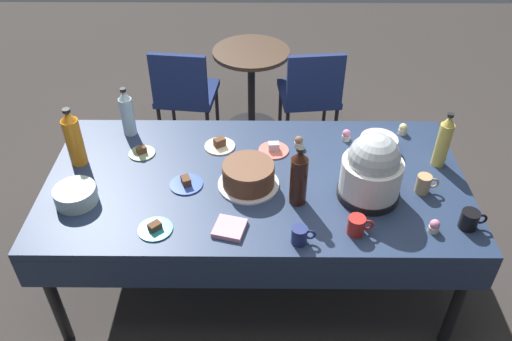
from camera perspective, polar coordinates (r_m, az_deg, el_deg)
The scene contains 27 objects.
ground at distance 3.24m, azimuth 0.00°, elevation -11.13°, with size 9.00×9.00×0.00m, color #383330.
potluck_table at distance 2.75m, azimuth 0.00°, elevation -1.82°, with size 2.20×1.10×0.75m.
frosted_layer_cake at distance 2.63m, azimuth -0.84°, elevation -0.55°, with size 0.32×0.32×0.13m.
slow_cooker at distance 2.56m, azimuth 12.69°, elevation 0.06°, with size 0.31×0.31×0.36m.
glass_salad_bowl at distance 2.69m, azimuth -19.33°, elevation -2.59°, with size 0.21×0.21×0.09m, color #B2C6BC.
ceramic_snack_bowl at distance 2.96m, azimuth 13.37°, elevation 2.81°, with size 0.21×0.21×0.08m, color silver.
dessert_plate_cream at distance 2.93m, azimuth -4.03°, elevation 2.86°, with size 0.17×0.17×0.06m.
dessert_plate_sage at distance 2.94m, azimuth -12.52°, elevation 1.98°, with size 0.15×0.15×0.04m.
dessert_plate_cobalt at distance 2.68m, azimuth -7.73°, elevation -1.40°, with size 0.17×0.17×0.05m.
dessert_plate_coral at distance 2.89m, azimuth 1.96°, elevation 2.40°, with size 0.17×0.17×0.05m.
dessert_plate_teal at distance 2.47m, azimuth -11.10°, elevation -6.31°, with size 0.16×0.16×0.04m.
cupcake_rose at distance 2.93m, azimuth 4.75°, elevation 3.19°, with size 0.05×0.05×0.07m.
cupcake_mint at distance 3.14m, azimuth 15.94°, elevation 4.43°, with size 0.05×0.05×0.07m.
cupcake_berry at distance 2.54m, azimuth 19.13°, elevation -5.84°, with size 0.05×0.05×0.07m.
cupcake_cocoa at distance 3.02m, azimuth 9.97°, elevation 3.89°, with size 0.05×0.05×0.07m.
soda_bottle_ginger_ale at distance 2.89m, azimuth 20.03°, elevation 3.06°, with size 0.07×0.07×0.32m.
soda_bottle_cola at distance 2.48m, azimuth 4.75°, elevation -0.75°, with size 0.09×0.09×0.33m.
soda_bottle_water at distance 3.06m, azimuth -14.07°, elevation 6.18°, with size 0.08×0.08×0.30m.
soda_bottle_orange_juice at distance 2.89m, azimuth -19.53°, elevation 3.37°, with size 0.09×0.09×0.34m.
coffee_mug_black at distance 2.61m, azimuth 22.58°, elevation -5.04°, with size 0.13×0.09×0.09m.
coffee_mug_navy at distance 2.35m, azimuth 4.89°, elevation -7.14°, with size 0.11×0.07×0.09m.
coffee_mug_red at distance 2.43m, azimuth 11.10°, elevation -5.98°, with size 0.12×0.08×0.09m.
coffee_mug_tan at distance 2.73m, azimuth 18.09°, elevation -1.41°, with size 0.12×0.07×0.10m.
paper_napkin_stack at distance 2.42m, azimuth -2.93°, elevation -6.37°, with size 0.14×0.14×0.02m, color pink.
maroon_chair_left at distance 4.02m, azimuth -7.92°, elevation 8.73°, with size 0.49×0.49×0.85m.
maroon_chair_right at distance 4.00m, azimuth 6.09°, elevation 8.71°, with size 0.49×0.49×0.85m.
round_cafe_table at distance 4.17m, azimuth -0.52°, elevation 10.40°, with size 0.60×0.60×0.72m.
Camera 1 is at (0.02, -2.09, 2.47)m, focal length 36.16 mm.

